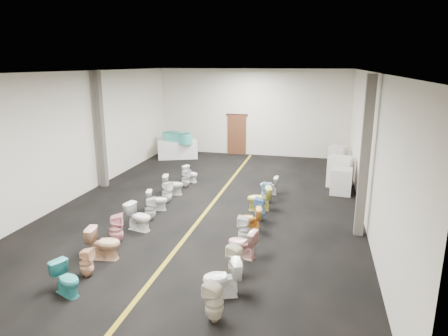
{
  "coord_description": "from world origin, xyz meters",
  "views": [
    {
      "loc": [
        3.49,
        -12.74,
        4.76
      ],
      "look_at": [
        0.17,
        1.0,
        1.04
      ],
      "focal_mm": 32.0,
      "sensor_mm": 36.0,
      "label": 1
    }
  ],
  "objects_px": {
    "appliance_crate_b": "(340,172)",
    "toilet_left_0": "(67,279)",
    "toilet_left_10": "(191,174)",
    "toilet_right_9": "(269,185)",
    "toilet_left_6": "(157,200)",
    "appliance_crate_d": "(338,157)",
    "toilet_right_3": "(242,243)",
    "toilet_left_3": "(116,229)",
    "toilet_right_1": "(222,279)",
    "toilet_right_8": "(268,192)",
    "appliance_crate_c": "(339,167)",
    "bathtub": "(177,137)",
    "appliance_crate_a": "(341,181)",
    "toilet_left_8": "(173,185)",
    "display_table": "(178,149)",
    "toilet_left_5": "(150,209)",
    "toilet_left_7": "(167,192)",
    "toilet_left_9": "(186,178)",
    "toilet_left_2": "(104,243)",
    "toilet_right_5": "(250,219)",
    "toilet_right_0": "(214,302)",
    "toilet_right_6": "(260,209)",
    "toilet_right_7": "(259,199)",
    "toilet_left_1": "(86,262)",
    "toilet_right_2": "(236,261)",
    "toilet_left_4": "(139,217)",
    "toilet_right_4": "(244,229)"
  },
  "relations": [
    {
      "from": "toilet_right_8",
      "to": "display_table",
      "type": "bearing_deg",
      "value": -131.99
    },
    {
      "from": "toilet_right_6",
      "to": "toilet_right_7",
      "type": "height_order",
      "value": "toilet_right_7"
    },
    {
      "from": "toilet_right_8",
      "to": "toilet_left_3",
      "type": "bearing_deg",
      "value": -35.29
    },
    {
      "from": "toilet_left_5",
      "to": "toilet_left_7",
      "type": "relative_size",
      "value": 0.97
    },
    {
      "from": "toilet_right_4",
      "to": "toilet_left_6",
      "type": "bearing_deg",
      "value": -119.18
    },
    {
      "from": "appliance_crate_d",
      "to": "toilet_right_8",
      "type": "bearing_deg",
      "value": -114.36
    },
    {
      "from": "toilet_left_6",
      "to": "toilet_right_2",
      "type": "distance_m",
      "value": 5.0
    },
    {
      "from": "toilet_left_10",
      "to": "toilet_right_9",
      "type": "relative_size",
      "value": 0.96
    },
    {
      "from": "appliance_crate_b",
      "to": "appliance_crate_c",
      "type": "distance_m",
      "value": 1.3
    },
    {
      "from": "toilet_left_3",
      "to": "toilet_left_7",
      "type": "relative_size",
      "value": 1.1
    },
    {
      "from": "appliance_crate_b",
      "to": "toilet_left_0",
      "type": "xyz_separation_m",
      "value": [
        -5.9,
        -9.39,
        -0.23
      ]
    },
    {
      "from": "toilet_right_2",
      "to": "toilet_right_9",
      "type": "bearing_deg",
      "value": -156.74
    },
    {
      "from": "toilet_left_8",
      "to": "toilet_left_9",
      "type": "xyz_separation_m",
      "value": [
        0.16,
        0.96,
        -0.02
      ]
    },
    {
      "from": "appliance_crate_d",
      "to": "toilet_right_3",
      "type": "relative_size",
      "value": 1.35
    },
    {
      "from": "toilet_left_3",
      "to": "toilet_right_1",
      "type": "distance_m",
      "value": 3.86
    },
    {
      "from": "bathtub",
      "to": "toilet_right_3",
      "type": "bearing_deg",
      "value": -39.5
    },
    {
      "from": "toilet_right_0",
      "to": "display_table",
      "type": "bearing_deg",
      "value": -138.5
    },
    {
      "from": "appliance_crate_c",
      "to": "toilet_left_3",
      "type": "relative_size",
      "value": 1.06
    },
    {
      "from": "toilet_left_2",
      "to": "toilet_right_1",
      "type": "bearing_deg",
      "value": -115.42
    },
    {
      "from": "appliance_crate_d",
      "to": "toilet_left_8",
      "type": "distance_m",
      "value": 8.25
    },
    {
      "from": "display_table",
      "to": "toilet_right_9",
      "type": "relative_size",
      "value": 2.88
    },
    {
      "from": "appliance_crate_d",
      "to": "toilet_left_4",
      "type": "distance_m",
      "value": 10.68
    },
    {
      "from": "toilet_left_7",
      "to": "toilet_right_5",
      "type": "bearing_deg",
      "value": -96.9
    },
    {
      "from": "toilet_left_2",
      "to": "toilet_left_10",
      "type": "height_order",
      "value": "toilet_left_2"
    },
    {
      "from": "appliance_crate_d",
      "to": "toilet_left_0",
      "type": "bearing_deg",
      "value": -115.46
    },
    {
      "from": "toilet_left_2",
      "to": "toilet_right_3",
      "type": "bearing_deg",
      "value": -84.85
    },
    {
      "from": "toilet_left_8",
      "to": "toilet_left_10",
      "type": "bearing_deg",
      "value": -14.77
    },
    {
      "from": "toilet_left_6",
      "to": "appliance_crate_d",
      "type": "bearing_deg",
      "value": -53.41
    },
    {
      "from": "appliance_crate_b",
      "to": "toilet_left_1",
      "type": "bearing_deg",
      "value": -124.4
    },
    {
      "from": "toilet_right_5",
      "to": "toilet_right_3",
      "type": "bearing_deg",
      "value": -8.05
    },
    {
      "from": "toilet_left_5",
      "to": "toilet_right_1",
      "type": "distance_m",
      "value": 4.8
    },
    {
      "from": "appliance_crate_d",
      "to": "toilet_right_0",
      "type": "distance_m",
      "value": 12.82
    },
    {
      "from": "toilet_left_2",
      "to": "toilet_left_8",
      "type": "distance_m",
      "value": 5.18
    },
    {
      "from": "toilet_left_5",
      "to": "toilet_right_4",
      "type": "height_order",
      "value": "toilet_right_4"
    },
    {
      "from": "appliance_crate_a",
      "to": "toilet_left_8",
      "type": "distance_m",
      "value": 6.28
    },
    {
      "from": "toilet_right_3",
      "to": "appliance_crate_a",
      "type": "bearing_deg",
      "value": 167.13
    },
    {
      "from": "toilet_left_3",
      "to": "toilet_left_4",
      "type": "height_order",
      "value": "toilet_left_3"
    },
    {
      "from": "toilet_left_9",
      "to": "toilet_right_6",
      "type": "relative_size",
      "value": 0.98
    },
    {
      "from": "bathtub",
      "to": "appliance_crate_a",
      "type": "relative_size",
      "value": 1.83
    },
    {
      "from": "appliance_crate_a",
      "to": "toilet_right_8",
      "type": "height_order",
      "value": "appliance_crate_a"
    },
    {
      "from": "appliance_crate_d",
      "to": "toilet_left_7",
      "type": "bearing_deg",
      "value": -133.0
    },
    {
      "from": "appliance_crate_d",
      "to": "toilet_left_1",
      "type": "relative_size",
      "value": 1.48
    },
    {
      "from": "bathtub",
      "to": "toilet_left_0",
      "type": "distance_m",
      "value": 12.73
    },
    {
      "from": "display_table",
      "to": "toilet_right_3",
      "type": "bearing_deg",
      "value": -61.83
    },
    {
      "from": "toilet_right_5",
      "to": "toilet_left_2",
      "type": "bearing_deg",
      "value": -62.82
    },
    {
      "from": "toilet_left_0",
      "to": "toilet_left_9",
      "type": "xyz_separation_m",
      "value": [
        -0.02,
        7.78,
        0.0
      ]
    },
    {
      "from": "toilet_left_3",
      "to": "toilet_left_0",
      "type": "bearing_deg",
      "value": 160.49
    },
    {
      "from": "toilet_left_10",
      "to": "toilet_right_9",
      "type": "height_order",
      "value": "toilet_right_9"
    },
    {
      "from": "toilet_left_2",
      "to": "toilet_left_8",
      "type": "bearing_deg",
      "value": -8.09
    },
    {
      "from": "display_table",
      "to": "toilet_left_8",
      "type": "height_order",
      "value": "display_table"
    }
  ]
}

